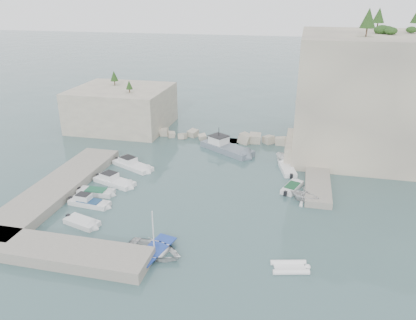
% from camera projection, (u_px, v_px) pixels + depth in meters
% --- Properties ---
extents(ground, '(400.00, 400.00, 0.00)m').
position_uv_depth(ground, '(196.00, 204.00, 45.97)').
color(ground, '#405F60').
rests_on(ground, ground).
extents(cliff_east, '(26.00, 22.00, 17.00)m').
position_uv_depth(cliff_east, '(389.00, 95.00, 58.60)').
color(cliff_east, beige).
rests_on(cliff_east, ground).
extents(cliff_terrace, '(8.00, 10.00, 2.50)m').
position_uv_depth(cliff_terrace, '(314.00, 148.00, 58.96)').
color(cliff_terrace, beige).
rests_on(cliff_terrace, ground).
extents(outcrop_west, '(16.00, 14.00, 7.00)m').
position_uv_depth(outcrop_west, '(122.00, 108.00, 71.36)').
color(outcrop_west, beige).
rests_on(outcrop_west, ground).
extents(quay_west, '(5.00, 24.00, 1.10)m').
position_uv_depth(quay_west, '(56.00, 188.00, 48.44)').
color(quay_west, '#9E9689').
rests_on(quay_west, ground).
extents(quay_south, '(18.00, 4.00, 1.10)m').
position_uv_depth(quay_south, '(54.00, 251.00, 36.61)').
color(quay_south, '#9E9689').
rests_on(quay_south, ground).
extents(ledge_east, '(3.00, 16.00, 0.80)m').
position_uv_depth(ledge_east, '(317.00, 176.00, 51.98)').
color(ledge_east, '#9E9689').
rests_on(ledge_east, ground).
extents(breakwater, '(28.00, 3.00, 1.40)m').
position_uv_depth(breakwater, '(224.00, 136.00, 65.72)').
color(breakwater, beige).
rests_on(breakwater, ground).
extents(motorboat_a, '(7.11, 4.85, 1.40)m').
position_uv_depth(motorboat_a, '(133.00, 167.00, 55.64)').
color(motorboat_a, white).
rests_on(motorboat_a, ground).
extents(motorboat_b, '(6.38, 3.82, 1.40)m').
position_uv_depth(motorboat_b, '(115.00, 184.00, 50.89)').
color(motorboat_b, white).
rests_on(motorboat_b, ground).
extents(motorboat_c, '(4.74, 1.79, 0.70)m').
position_uv_depth(motorboat_c, '(96.00, 194.00, 48.24)').
color(motorboat_c, silver).
rests_on(motorboat_c, ground).
extents(motorboat_d, '(5.32, 2.00, 1.40)m').
position_uv_depth(motorboat_d, '(90.00, 205.00, 45.70)').
color(motorboat_d, silver).
rests_on(motorboat_d, ground).
extents(motorboat_e, '(4.42, 2.75, 0.70)m').
position_uv_depth(motorboat_e, '(82.00, 225.00, 41.88)').
color(motorboat_e, silver).
rests_on(motorboat_e, ground).
extents(rowboat, '(6.28, 5.09, 1.15)m').
position_uv_depth(rowboat, '(155.00, 254.00, 37.13)').
color(rowboat, silver).
rests_on(rowboat, ground).
extents(inflatable_dinghy, '(3.73, 2.44, 0.44)m').
position_uv_depth(inflatable_dinghy, '(290.00, 269.00, 35.13)').
color(inflatable_dinghy, white).
rests_on(inflatable_dinghy, ground).
extents(tender_east_a, '(4.52, 4.25, 1.90)m').
position_uv_depth(tender_east_a, '(304.00, 201.00, 46.61)').
color(tender_east_a, silver).
rests_on(tender_east_a, ground).
extents(tender_east_b, '(2.88, 4.65, 0.70)m').
position_uv_depth(tender_east_b, '(292.00, 189.00, 49.38)').
color(tender_east_b, silver).
rests_on(tender_east_b, ground).
extents(tender_east_c, '(2.91, 5.40, 0.70)m').
position_uv_depth(tender_east_c, '(287.00, 171.00, 54.53)').
color(tender_east_c, white).
rests_on(tender_east_c, ground).
extents(tender_east_d, '(4.24, 1.95, 1.59)m').
position_uv_depth(tender_east_d, '(290.00, 163.00, 57.20)').
color(tender_east_d, white).
rests_on(tender_east_d, ground).
extents(work_boat, '(9.59, 7.54, 2.20)m').
position_uv_depth(work_boat, '(227.00, 151.00, 61.33)').
color(work_boat, slate).
rests_on(work_boat, ground).
extents(rowboat_mast, '(0.10, 0.10, 4.20)m').
position_uv_depth(rowboat_mast, '(153.00, 229.00, 36.11)').
color(rowboat_mast, white).
rests_on(rowboat_mast, rowboat).
extents(vegetation, '(53.48, 13.88, 13.40)m').
position_uv_depth(vegetation, '(360.00, 25.00, 57.36)').
color(vegetation, '#1E4219').
rests_on(vegetation, ground).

